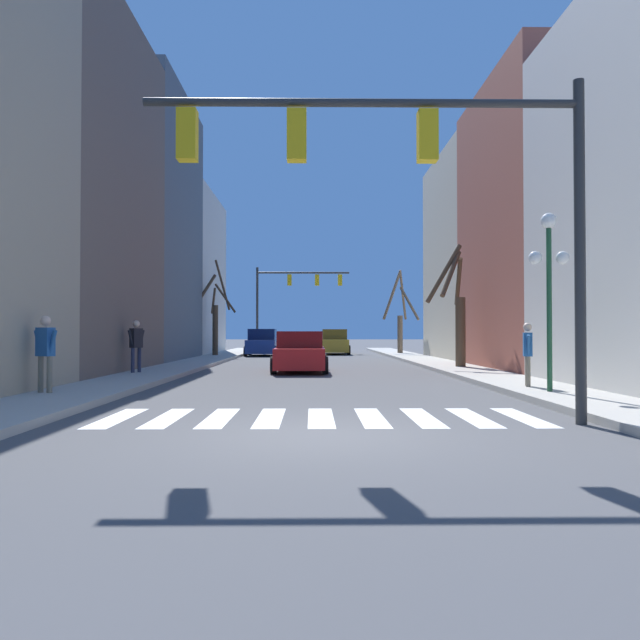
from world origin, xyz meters
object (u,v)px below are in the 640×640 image
object	(u,v)px
car_parked_left_near	(262,343)
street_tree_left_far	(457,312)
traffic_signal_near	(411,166)
pedestrian_on_left_sidewalk	(528,349)
car_parked_right_mid	(300,353)
street_tree_right_far	(215,316)
traffic_signal_far	(291,289)
car_parked_left_far	(334,343)
street_lamp_right_corner	(549,265)
pedestrian_on_right_sidewalk	(45,347)
pedestrian_near_right_corner	(136,342)
street_tree_right_near	(400,317)

from	to	relation	value
car_parked_left_near	street_tree_left_far	size ratio (longest dim) A/B	0.88
traffic_signal_near	pedestrian_on_left_sidewalk	world-z (taller)	traffic_signal_near
car_parked_right_mid	street_tree_right_far	xyz separation A→B (m)	(-5.35, 13.32, 1.77)
car_parked_right_mid	street_tree_left_far	world-z (taller)	street_tree_left_far
traffic_signal_far	pedestrian_on_left_sidewalk	size ratio (longest dim) A/B	4.37
car_parked_left_far	car_parked_right_mid	xyz separation A→B (m)	(-1.99, -18.99, -0.07)
street_lamp_right_corner	pedestrian_on_right_sidewalk	bearing A→B (deg)	-179.39
street_lamp_right_corner	pedestrian_on_right_sidewalk	xyz separation A→B (m)	(-11.53, -0.12, -1.90)
pedestrian_on_left_sidewalk	pedestrian_near_right_corner	bearing A→B (deg)	79.01
traffic_signal_near	car_parked_left_far	world-z (taller)	traffic_signal_near
car_parked_right_mid	street_tree_right_near	xyz separation A→B (m)	(6.25, 16.91, 1.80)
car_parked_left_far	car_parked_right_mid	world-z (taller)	car_parked_left_far
street_lamp_right_corner	street_tree_left_far	world-z (taller)	street_tree_left_far
traffic_signal_far	street_tree_left_far	bearing A→B (deg)	-71.58
traffic_signal_near	car_parked_left_far	distance (m)	32.88
street_lamp_right_corner	traffic_signal_far	bearing A→B (deg)	102.25
car_parked_left_far	pedestrian_on_left_sidewalk	distance (m)	27.51
car_parked_right_mid	traffic_signal_far	bearing A→B (deg)	-177.25
street_lamp_right_corner	car_parked_right_mid	world-z (taller)	street_lamp_right_corner
traffic_signal_near	car_parked_left_near	xyz separation A→B (m)	(-4.83, 29.97, -3.46)
car_parked_left_near	street_tree_right_near	world-z (taller)	street_tree_right_near
car_parked_right_mid	car_parked_left_near	bearing A→B (deg)	-170.44
street_tree_right_far	street_tree_right_near	bearing A→B (deg)	17.21
traffic_signal_near	car_parked_left_near	bearing A→B (deg)	99.16
traffic_signal_far	pedestrian_on_right_sidewalk	distance (m)	33.04
traffic_signal_near	pedestrian_on_right_sidewalk	size ratio (longest dim) A/B	4.19
street_tree_right_far	pedestrian_on_left_sidewalk	bearing A→B (deg)	-62.43
car_parked_left_far	street_tree_left_far	size ratio (longest dim) A/B	0.99
car_parked_left_near	street_tree_right_near	xyz separation A→B (m)	(8.99, 0.65, 1.73)
car_parked_left_far	pedestrian_near_right_corner	distance (m)	22.90
pedestrian_on_right_sidewalk	street_tree_right_far	bearing A→B (deg)	-60.96
pedestrian_on_right_sidewalk	street_tree_left_far	size ratio (longest dim) A/B	0.36
traffic_signal_far	street_tree_right_far	bearing A→B (deg)	-114.14
traffic_signal_near	street_lamp_right_corner	xyz separation A→B (m)	(3.85, 4.12, -1.18)
traffic_signal_far	car_parked_right_mid	distance (m)	23.20
car_parked_right_mid	pedestrian_on_left_sidewalk	world-z (taller)	pedestrian_on_left_sidewalk
street_tree_left_far	pedestrian_on_right_sidewalk	bearing A→B (deg)	-138.32
pedestrian_near_right_corner	street_tree_right_far	distance (m)	16.02
pedestrian_on_left_sidewalk	pedestrian_on_right_sidewalk	bearing A→B (deg)	112.42
traffic_signal_near	street_tree_left_far	bearing A→B (deg)	74.09
car_parked_right_mid	pedestrian_on_left_sidewalk	distance (m)	10.15
street_tree_right_near	street_tree_left_far	distance (m)	16.10
street_lamp_right_corner	traffic_signal_near	bearing A→B (deg)	-133.07
traffic_signal_far	pedestrian_near_right_corner	xyz separation A→B (m)	(-4.44, -25.46, -3.55)
traffic_signal_far	pedestrian_on_right_sidewalk	bearing A→B (deg)	-97.87
street_tree_right_near	street_tree_right_far	distance (m)	12.14
car_parked_left_far	pedestrian_near_right_corner	xyz separation A→B (m)	(-7.52, -21.63, 0.40)
traffic_signal_far	pedestrian_on_right_sidewalk	xyz separation A→B (m)	(-4.50, -32.54, -3.57)
car_parked_left_near	street_tree_right_far	world-z (taller)	street_tree_right_far
traffic_signal_far	street_lamp_right_corner	world-z (taller)	traffic_signal_far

